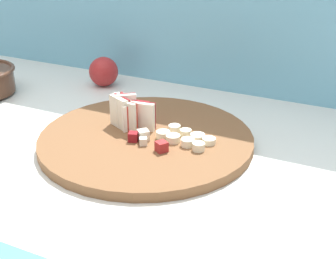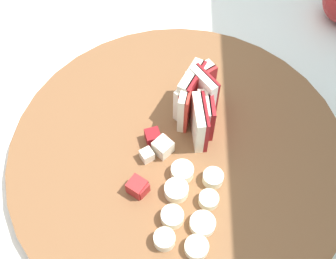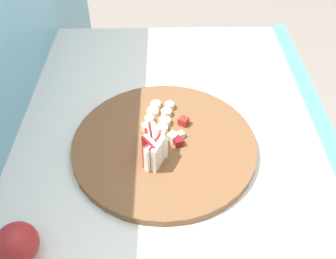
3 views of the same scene
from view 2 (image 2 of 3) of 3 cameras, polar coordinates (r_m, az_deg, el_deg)
The scene contains 6 objects.
ground at distance 1.37m, azimuth -0.42°, elevation -16.62°, with size 10.00×10.00×0.00m, color gray.
tiled_countertop at distance 0.96m, azimuth -0.63°, elevation -9.35°, with size 1.36×0.75×0.87m.
cutting_board at distance 0.51m, azimuth 1.48°, elevation -3.18°, with size 0.42×0.42×0.02m, color brown.
apple_wedge_fan at distance 0.51m, azimuth 4.01°, elevation 3.94°, with size 0.10×0.05×0.07m.
apple_dice_pile at distance 0.48m, azimuth -2.57°, elevation -4.45°, with size 0.09×0.05×0.02m.
banana_slice_rows at distance 0.46m, azimuth 2.82°, elevation -10.55°, with size 0.11×0.08×0.01m.
Camera 2 is at (0.39, 0.02, 1.32)m, focal length 43.88 mm.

